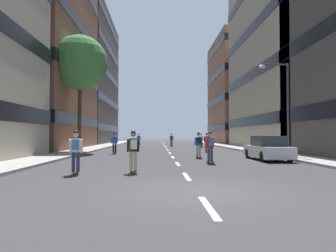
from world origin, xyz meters
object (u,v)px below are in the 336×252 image
(street_tree_near, at_px, (80,63))
(skater_6, at_px, (133,149))
(skater_2, at_px, (199,143))
(skater_8, at_px, (207,141))
(parked_car_near, at_px, (268,149))
(skater_4, at_px, (139,139))
(skater_0, at_px, (114,142))
(skater_5, at_px, (76,149))
(skater_1, at_px, (201,140))
(skater_3, at_px, (210,145))
(streetlamp_right, at_px, (283,99))
(skater_7, at_px, (172,139))

(street_tree_near, relative_size, skater_6, 6.05)
(skater_2, bearing_deg, skater_8, 76.20)
(skater_2, bearing_deg, street_tree_near, 141.31)
(parked_car_near, xyz_separation_m, skater_6, (-7.96, -6.09, 0.32))
(skater_4, height_order, skater_8, same)
(skater_6, height_order, skater_8, same)
(skater_6, bearing_deg, skater_0, 101.29)
(skater_0, bearing_deg, skater_6, -78.71)
(skater_4, xyz_separation_m, skater_5, (-0.69, -31.30, 0.00))
(skater_1, relative_size, skater_5, 1.00)
(skater_5, xyz_separation_m, skater_6, (2.28, 0.46, 0.00))
(skater_3, height_order, skater_6, same)
(streetlamp_right, relative_size, skater_2, 3.65)
(skater_3, distance_m, skater_5, 7.62)
(skater_2, relative_size, skater_4, 1.00)
(skater_1, bearing_deg, street_tree_near, -144.33)
(skater_0, relative_size, skater_8, 1.00)
(skater_1, relative_size, skater_8, 1.00)
(street_tree_near, xyz_separation_m, skater_5, (3.93, -16.26, -7.29))
(skater_6, bearing_deg, skater_1, 75.35)
(skater_1, distance_m, skater_5, 26.87)
(skater_0, distance_m, skater_1, 15.22)
(parked_car_near, bearing_deg, skater_4, 111.10)
(skater_1, xyz_separation_m, skater_6, (-6.52, -24.93, 0.03))
(street_tree_near, bearing_deg, skater_6, -68.56)
(skater_7, distance_m, skater_8, 13.13)
(parked_car_near, bearing_deg, skater_5, -147.39)
(streetlamp_right, xyz_separation_m, skater_2, (-6.00, -0.39, -3.12))
(street_tree_near, bearing_deg, skater_4, 72.94)
(skater_0, bearing_deg, streetlamp_right, -20.11)
(skater_8, bearing_deg, parked_car_near, -74.48)
(skater_4, bearing_deg, skater_5, -91.26)
(parked_car_near, bearing_deg, street_tree_near, 145.58)
(streetlamp_right, distance_m, skater_8, 8.49)
(skater_0, distance_m, skater_4, 18.18)
(skater_4, bearing_deg, street_tree_near, -107.06)
(streetlamp_right, height_order, skater_1, streetlamp_right)
(street_tree_near, relative_size, streetlamp_right, 1.66)
(skater_8, bearing_deg, street_tree_near, 175.06)
(streetlamp_right, distance_m, skater_2, 6.78)
(skater_4, xyz_separation_m, skater_7, (4.53, -3.18, 0.00))
(street_tree_near, relative_size, skater_8, 6.05)
(skater_2, xyz_separation_m, skater_3, (0.12, -3.83, 0.00))
(skater_1, relative_size, skater_4, 1.00)
(skater_0, height_order, skater_2, same)
(parked_car_near, relative_size, skater_3, 2.47)
(streetlamp_right, distance_m, skater_6, 13.15)
(skater_7, bearing_deg, skater_3, -87.58)
(skater_7, bearing_deg, skater_5, -100.52)
(streetlamp_right, relative_size, skater_8, 3.65)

